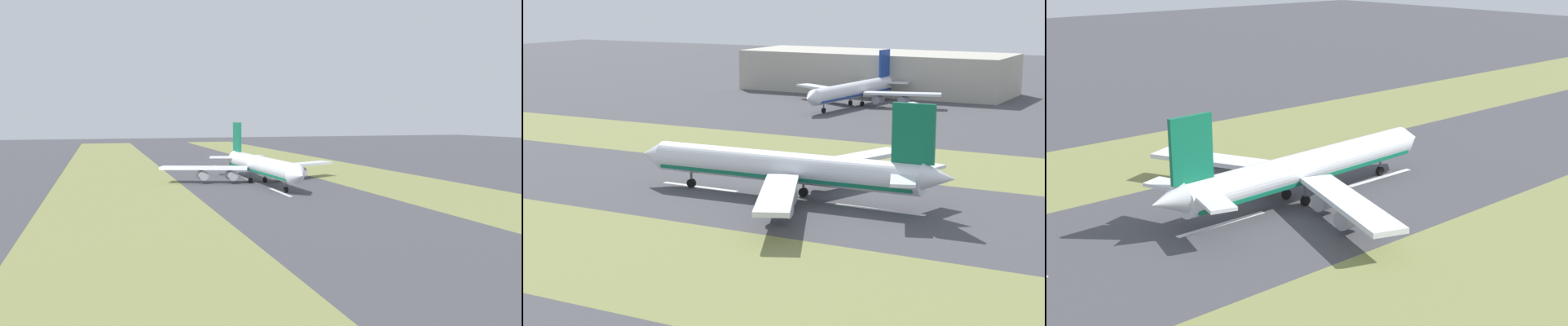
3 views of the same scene
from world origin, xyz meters
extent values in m
plane|color=#424247|center=(0.00, 0.00, 0.00)|extent=(800.00, 800.00, 0.00)
cube|color=olive|center=(-45.00, 0.00, 0.00)|extent=(40.00, 600.00, 0.01)
cube|color=olive|center=(45.00, 0.00, 0.00)|extent=(40.00, 600.00, 0.01)
cube|color=silver|center=(0.00, -19.33, 0.01)|extent=(1.20, 18.00, 0.01)
cube|color=silver|center=(0.00, 20.67, 0.01)|extent=(1.20, 18.00, 0.01)
cylinder|color=silver|center=(-0.35, 0.67, 6.20)|extent=(8.42, 56.21, 6.00)
cone|color=silver|center=(-1.68, 31.14, 6.20)|extent=(6.09, 5.25, 5.88)
cone|color=silver|center=(0.99, -30.30, 7.00)|extent=(5.36, 6.22, 5.10)
cube|color=#0F6647|center=(-0.35, 0.67, 4.55)|extent=(8.03, 53.96, 0.70)
cube|color=silver|center=(-17.52, -7.30, 5.30)|extent=(28.88, 17.48, 0.90)
cube|color=silver|center=(17.44, -5.78, 5.30)|extent=(29.34, 15.34, 0.90)
cylinder|color=#93939E|center=(-9.17, -3.71, 2.85)|extent=(3.41, 4.93, 3.20)
cylinder|color=#93939E|center=(-18.01, -7.60, 2.85)|extent=(3.41, 4.93, 3.20)
cylinder|color=#93939E|center=(8.81, -2.93, 2.85)|extent=(3.41, 4.93, 3.20)
cylinder|color=#93939E|center=(17.96, -6.04, 2.85)|extent=(3.41, 4.93, 3.20)
cube|color=#0F6647|center=(0.77, -25.30, 14.70)|extent=(1.15, 8.03, 11.00)
cube|color=silver|center=(-4.72, -25.54, 7.20)|extent=(10.91, 7.62, 0.60)
cube|color=silver|center=(6.27, -25.06, 7.20)|extent=(10.81, 6.91, 0.60)
cylinder|color=#59595E|center=(-1.28, 21.93, 2.50)|extent=(0.50, 0.50, 3.20)
cylinder|color=black|center=(-1.28, 21.93, 0.90)|extent=(0.98, 1.84, 1.80)
cylinder|color=#59595E|center=(-2.82, -2.44, 2.50)|extent=(0.50, 0.50, 3.20)
cylinder|color=black|center=(-2.82, -2.44, 0.90)|extent=(0.98, 1.84, 1.80)
cylinder|color=#59595E|center=(2.37, -2.21, 2.50)|extent=(0.50, 0.50, 3.20)
cylinder|color=black|center=(2.37, -2.21, 0.90)|extent=(0.98, 1.84, 1.80)
camera|label=1|loc=(50.49, 160.37, 21.85)|focal=35.00mm
camera|label=2|loc=(-146.73, -78.18, 40.39)|focal=60.00mm
camera|label=3|loc=(97.32, -86.08, 45.56)|focal=50.00mm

